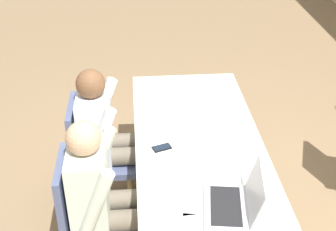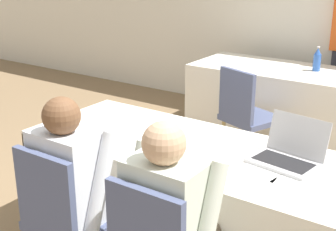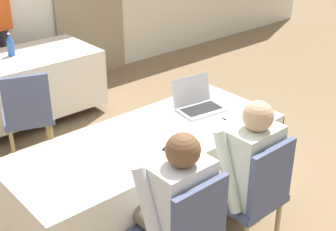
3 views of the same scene
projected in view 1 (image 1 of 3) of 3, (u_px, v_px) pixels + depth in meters
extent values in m
plane|color=#846B4C|center=(196.00, 227.00, 3.44)|extent=(24.00, 24.00, 0.00)
cube|color=white|center=(200.00, 148.00, 3.06)|extent=(2.07, 0.85, 0.02)
cube|color=white|center=(138.00, 187.00, 3.20)|extent=(2.07, 0.01, 0.60)
cube|color=white|center=(258.00, 181.00, 3.25)|extent=(2.07, 0.01, 0.60)
cube|color=white|center=(183.00, 108.00, 4.10)|extent=(0.01, 0.85, 0.60)
cylinder|color=#333333|center=(197.00, 222.00, 3.41)|extent=(0.06, 0.06, 0.11)
cube|color=#B7B7BC|center=(226.00, 207.00, 2.56)|extent=(0.39, 0.29, 0.02)
cube|color=black|center=(226.00, 206.00, 2.55)|extent=(0.34, 0.21, 0.00)
cube|color=#B7B7BC|center=(255.00, 191.00, 2.49)|extent=(0.36, 0.12, 0.22)
cube|color=black|center=(255.00, 191.00, 2.49)|extent=(0.33, 0.10, 0.20)
cube|color=black|center=(162.00, 147.00, 3.04)|extent=(0.10, 0.14, 0.01)
cube|color=#192333|center=(162.00, 147.00, 3.04)|extent=(0.09, 0.12, 0.00)
cube|color=white|center=(183.00, 202.00, 2.60)|extent=(0.23, 0.31, 0.00)
cube|color=white|center=(210.00, 229.00, 2.43)|extent=(0.26, 0.33, 0.00)
cube|color=white|center=(221.00, 152.00, 3.00)|extent=(0.30, 0.35, 0.00)
cylinder|color=tan|center=(130.00, 197.00, 3.43)|extent=(0.04, 0.04, 0.39)
cylinder|color=tan|center=(130.00, 167.00, 3.73)|extent=(0.04, 0.04, 0.39)
cylinder|color=tan|center=(82.00, 200.00, 3.40)|extent=(0.04, 0.04, 0.39)
cylinder|color=tan|center=(85.00, 170.00, 3.70)|extent=(0.04, 0.04, 0.39)
cube|color=#4C567A|center=(105.00, 160.00, 3.45)|extent=(0.44, 0.44, 0.05)
cube|color=#4C567A|center=(74.00, 133.00, 3.30)|extent=(0.40, 0.04, 0.45)
cylinder|color=tan|center=(131.00, 226.00, 3.18)|extent=(0.04, 0.04, 0.39)
cylinder|color=tan|center=(79.00, 229.00, 3.16)|extent=(0.04, 0.04, 0.39)
cube|color=#4C567A|center=(101.00, 222.00, 2.91)|extent=(0.44, 0.44, 0.05)
cube|color=#4C567A|center=(64.00, 193.00, 2.76)|extent=(0.40, 0.04, 0.45)
cylinder|color=#665B4C|center=(122.00, 156.00, 3.33)|extent=(0.13, 0.42, 0.13)
cylinder|color=#665B4C|center=(122.00, 142.00, 3.49)|extent=(0.13, 0.42, 0.13)
cylinder|color=#665B4C|center=(148.00, 186.00, 3.50)|extent=(0.10, 0.10, 0.44)
cylinder|color=#665B4C|center=(147.00, 171.00, 3.65)|extent=(0.10, 0.10, 0.44)
cube|color=silver|center=(95.00, 128.00, 3.29)|extent=(0.36, 0.22, 0.52)
cylinder|color=silver|center=(99.00, 144.00, 3.12)|extent=(0.08, 0.26, 0.54)
cylinder|color=silver|center=(102.00, 111.00, 3.47)|extent=(0.08, 0.26, 0.54)
sphere|color=brown|center=(91.00, 84.00, 3.11)|extent=(0.20, 0.20, 0.20)
cylinder|color=#665B4C|center=(121.00, 220.00, 2.79)|extent=(0.13, 0.42, 0.13)
cylinder|color=#665B4C|center=(122.00, 200.00, 2.94)|extent=(0.13, 0.42, 0.13)
cylinder|color=#665B4C|center=(151.00, 231.00, 3.11)|extent=(0.10, 0.10, 0.44)
cube|color=silver|center=(89.00, 187.00, 2.75)|extent=(0.36, 0.22, 0.52)
cylinder|color=silver|center=(94.00, 211.00, 2.57)|extent=(0.08, 0.26, 0.54)
cylinder|color=silver|center=(98.00, 164.00, 2.93)|extent=(0.08, 0.26, 0.54)
sphere|color=tan|center=(83.00, 138.00, 2.57)|extent=(0.20, 0.20, 0.20)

